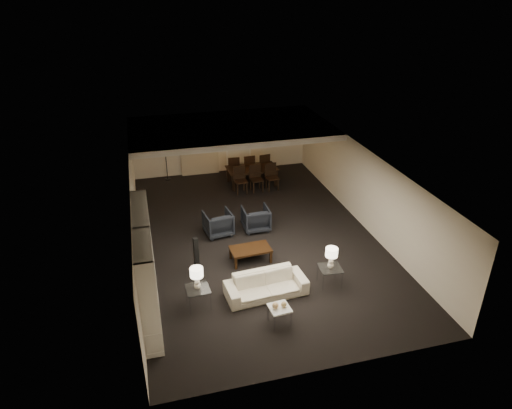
{
  "coord_description": "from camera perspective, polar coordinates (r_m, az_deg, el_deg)",
  "views": [
    {
      "loc": [
        -3.09,
        -11.72,
        7.15
      ],
      "look_at": [
        0.0,
        0.0,
        1.1
      ],
      "focal_mm": 32.0,
      "sensor_mm": 36.0,
      "label": 1
    }
  ],
  "objects": [
    {
      "name": "wall_back",
      "position": [
        18.46,
        -4.39,
        7.81
      ],
      "size": [
        7.0,
        0.02,
        2.5
      ],
      "primitive_type": "cube",
      "color": "beige",
      "rests_on": "ground"
    },
    {
      "name": "armchair_right",
      "position": [
        14.29,
        -0.03,
        -1.76
      ],
      "size": [
        0.81,
        0.83,
        0.75
      ],
      "primitive_type": "imported",
      "rotation": [
        0.0,
        0.0,
        3.14
      ],
      "color": "black",
      "rests_on": "floor"
    },
    {
      "name": "chair_fr",
      "position": [
        18.12,
        0.86,
        4.98
      ],
      "size": [
        0.51,
        0.51,
        0.99
      ],
      "primitive_type": null,
      "rotation": [
        0.0,
        0.0,
        3.27
      ],
      "color": "black",
      "rests_on": "floor"
    },
    {
      "name": "television",
      "position": [
        11.66,
        -13.56,
        -5.72
      ],
      "size": [
        1.13,
        0.15,
        0.65
      ],
      "primitive_type": "imported",
      "rotation": [
        0.0,
        0.0,
        1.57
      ],
      "color": "black",
      "rests_on": "media_unit"
    },
    {
      "name": "chair_nm",
      "position": [
        16.82,
        0.08,
        3.21
      ],
      "size": [
        0.49,
        0.49,
        0.99
      ],
      "primitive_type": null,
      "rotation": [
        0.0,
        0.0,
        0.08
      ],
      "color": "black",
      "rests_on": "floor"
    },
    {
      "name": "table_lamp_left",
      "position": [
        10.94,
        -7.4,
        -9.15
      ],
      "size": [
        0.35,
        0.35,
        0.57
      ],
      "primitive_type": null,
      "rotation": [
        0.0,
        0.0,
        -0.13
      ],
      "color": "beige",
      "rests_on": "side_table_left"
    },
    {
      "name": "side_table_right",
      "position": [
        12.03,
        9.18,
        -8.81
      ],
      "size": [
        0.6,
        0.6,
        0.52
      ],
      "primitive_type": null,
      "rotation": [
        0.0,
        0.0,
        -0.09
      ],
      "color": "white",
      "rests_on": "floor"
    },
    {
      "name": "floor_speaker",
      "position": [
        12.28,
        -7.47,
        -6.33
      ],
      "size": [
        0.14,
        0.14,
        1.06
      ],
      "primitive_type": "cube",
      "rotation": [
        0.0,
        0.0,
        0.26
      ],
      "color": "black",
      "rests_on": "floor"
    },
    {
      "name": "sofa",
      "position": [
        11.51,
        1.28,
        -10.03
      ],
      "size": [
        2.08,
        0.95,
        0.59
      ],
      "primitive_type": "imported",
      "rotation": [
        0.0,
        0.0,
        0.08
      ],
      "color": "beige",
      "rests_on": "floor"
    },
    {
      "name": "chair_nr",
      "position": [
        16.97,
        2.04,
        3.42
      ],
      "size": [
        0.49,
        0.49,
        0.99
      ],
      "primitive_type": null,
      "rotation": [
        0.0,
        0.0,
        0.07
      ],
      "color": "black",
      "rests_on": "floor"
    },
    {
      "name": "marble_table",
      "position": [
        10.73,
        2.93,
        -13.68
      ],
      "size": [
        0.5,
        0.5,
        0.46
      ],
      "primitive_type": null,
      "rotation": [
        0.0,
        0.0,
        0.09
      ],
      "color": "white",
      "rests_on": "floor"
    },
    {
      "name": "dining_table",
      "position": [
        17.46,
        -0.47,
        3.54
      ],
      "size": [
        1.92,
        1.1,
        0.67
      ],
      "primitive_type": "imported",
      "rotation": [
        0.0,
        0.0,
        0.02
      ],
      "color": "black",
      "rests_on": "floor"
    },
    {
      "name": "vase_blue",
      "position": [
        10.06,
        -13.29,
        -10.94
      ],
      "size": [
        0.17,
        0.17,
        0.17
      ],
      "primitive_type": "imported",
      "color": "#23499B",
      "rests_on": "media_unit"
    },
    {
      "name": "coffee_table",
      "position": [
        12.84,
        -0.69,
        -6.26
      ],
      "size": [
        1.15,
        0.71,
        0.4
      ],
      "primitive_type": null,
      "rotation": [
        0.0,
        0.0,
        0.06
      ],
      "color": "black",
      "rests_on": "floor"
    },
    {
      "name": "door",
      "position": [
        18.63,
        -2.22,
        7.39
      ],
      "size": [
        0.9,
        0.05,
        2.1
      ],
      "primitive_type": "cube",
      "color": "silver",
      "rests_on": "wall_back"
    },
    {
      "name": "ceiling",
      "position": [
        12.98,
        0.0,
        5.54
      ],
      "size": [
        7.0,
        11.0,
        0.02
      ],
      "primitive_type": "cube",
      "color": "silver",
      "rests_on": "ground"
    },
    {
      "name": "wall_front",
      "position": [
        9.11,
        9.13,
        -14.24
      ],
      "size": [
        7.0,
        0.02,
        2.5
      ],
      "primitive_type": "cube",
      "color": "beige",
      "rests_on": "ground"
    },
    {
      "name": "chair_fm",
      "position": [
        17.98,
        -0.99,
        4.8
      ],
      "size": [
        0.48,
        0.48,
        0.99
      ],
      "primitive_type": null,
      "rotation": [
        0.0,
        0.0,
        3.19
      ],
      "color": "black",
      "rests_on": "floor"
    },
    {
      "name": "chair_nl",
      "position": [
        16.69,
        -1.92,
        3.0
      ],
      "size": [
        0.48,
        0.48,
        0.99
      ],
      "primitive_type": null,
      "rotation": [
        0.0,
        0.0,
        0.06
      ],
      "color": "black",
      "rests_on": "floor"
    },
    {
      "name": "floor",
      "position": [
        14.07,
        0.0,
        -4.01
      ],
      "size": [
        11.0,
        11.0,
        0.0
      ],
      "primitive_type": "plane",
      "color": "black",
      "rests_on": "ground"
    },
    {
      "name": "ceiling_soffit",
      "position": [
        16.24,
        -3.19,
        9.48
      ],
      "size": [
        7.0,
        4.0,
        0.2
      ],
      "primitive_type": "cube",
      "color": "silver",
      "rests_on": "ceiling"
    },
    {
      "name": "gold_gourd_b",
      "position": [
        10.56,
        3.5,
        -12.35
      ],
      "size": [
        0.13,
        0.13,
        0.13
      ],
      "primitive_type": "sphere",
      "color": "tan",
      "rests_on": "marble_table"
    },
    {
      "name": "table_lamp_right",
      "position": [
        11.72,
        9.37,
        -6.63
      ],
      "size": [
        0.32,
        0.32,
        0.57
      ],
      "primitive_type": null,
      "rotation": [
        0.0,
        0.0,
        0.02
      ],
      "color": "silver",
      "rests_on": "side_table_right"
    },
    {
      "name": "painting",
      "position": [
        18.8,
        1.97,
        9.18
      ],
      "size": [
        0.95,
        0.04,
        0.65
      ],
      "primitive_type": "cube",
      "color": "#142D38",
      "rests_on": "wall_back"
    },
    {
      "name": "pendant_light",
      "position": [
        16.45,
        -2.12,
        7.97
      ],
      "size": [
        0.52,
        0.52,
        0.24
      ],
      "primitive_type": "cylinder",
      "color": "#D8591E",
      "rests_on": "ceiling_soffit"
    },
    {
      "name": "curtains",
      "position": [
        18.27,
        -7.14,
        7.32
      ],
      "size": [
        1.5,
        0.12,
        2.4
      ],
      "primitive_type": "cube",
      "color": "beige",
      "rests_on": "wall_back"
    },
    {
      "name": "media_unit",
      "position": [
        10.9,
        -13.58,
        -7.55
      ],
      "size": [
        0.38,
        3.4,
        2.35
      ],
      "primitive_type": null,
      "color": "white",
      "rests_on": "wall_left"
    },
    {
      "name": "wall_left",
      "position": [
        13.13,
        -14.94,
        -1.15
      ],
      "size": [
        0.02,
        11.0,
        2.5
      ],
      "primitive_type": "cube",
      "color": "beige",
      "rests_on": "ground"
    },
    {
      "name": "armchair_left",
      "position": [
        14.07,
        -4.77,
        -2.34
      ],
      "size": [
        0.91,
        0.93,
        0.75
      ],
      "primitive_type": "imported",
      "rotation": [
        0.0,
        0.0,
        3.28
      ],
      "color": "black",
      "rests_on": "floor"
    },
    {
      "name": "gold_gourd_a",
      "position": [
        10.51,
        2.44,
        -12.5
      ],
      "size": [
        0.15,
        0.15,
        0.15
      ],
      "primitive_type": "sphere",
      "color": "#E4B578",
      "rests_on": "marble_table"
    },
    {
      "name": "floor_lamp",
      "position": [
        18.06,
        -11.2,
        5.7
      ],
      "size": [
        0.26,
        0.26,
        1.76
      ],
      "primitive_type": null,
      "rotation": [
        0.0,
        0.0,
        0.03
      ],
      "color": "black",
      "rests_on": "floor"
    },
    {
      "name": "chair_fl",
      "position": [
        17.86,
        -2.86,
        4.61
      ],
      "size": [
        0.48,
        0.48,
        0.99
      ],
      "primitive_type": null,
      "rotation": [
        0.0,
        0.0,
        3.09
      ],
      "color": "black",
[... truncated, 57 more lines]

